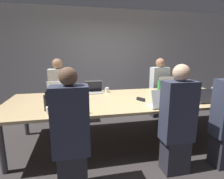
{
  "coord_description": "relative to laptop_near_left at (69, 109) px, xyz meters",
  "views": [
    {
      "loc": [
        -0.85,
        -2.85,
        1.55
      ],
      "look_at": [
        -0.24,
        0.1,
        0.92
      ],
      "focal_mm": 28.0,
      "sensor_mm": 36.0,
      "label": 1
    }
  ],
  "objects": [
    {
      "name": "cup_far_right",
      "position": [
        2.36,
        1.18,
        -0.02
      ],
      "size": [
        0.1,
        0.1,
        0.1
      ],
      "color": "#232328",
      "rests_on": "conference_table"
    },
    {
      "name": "bottle_near_left",
      "position": [
        -0.3,
        0.19,
        0.05
      ],
      "size": [
        0.08,
        0.08,
        0.27
      ],
      "color": "black",
      "rests_on": "conference_table"
    },
    {
      "name": "laptop_near_midright",
      "position": [
        1.31,
        0.01,
        0.01
      ],
      "size": [
        0.34,
        0.27,
        0.27
      ],
      "rotation": [
        0.0,
        0.0,
        3.14
      ],
      "color": "silver",
      "rests_on": "conference_table"
    },
    {
      "name": "bottle_far_right",
      "position": [
        1.8,
        1.06,
        0.03
      ],
      "size": [
        0.07,
        0.07,
        0.24
      ],
      "color": "green",
      "rests_on": "conference_table"
    },
    {
      "name": "laptop_far_left",
      "position": [
        -0.26,
        1.12,
        0.0
      ],
      "size": [
        0.36,
        0.26,
        0.26
      ],
      "color": "#B7B7BC",
      "rests_on": "conference_table"
    },
    {
      "name": "bottle_near_right",
      "position": [
        2.37,
        0.23,
        0.04
      ],
      "size": [
        0.07,
        0.07,
        0.26
      ],
      "color": "#ADD1E0",
      "rests_on": "conference_table"
    },
    {
      "name": "laptop_far_right",
      "position": [
        2.07,
        1.22,
        0.01
      ],
      "size": [
        0.36,
        0.26,
        0.27
      ],
      "color": "#333338",
      "rests_on": "conference_table"
    },
    {
      "name": "cup_near_left",
      "position": [
        -0.26,
        0.06,
        -0.02
      ],
      "size": [
        0.07,
        0.07,
        0.1
      ],
      "color": "white",
      "rests_on": "conference_table"
    },
    {
      "name": "person_far_right",
      "position": [
        2.07,
        1.59,
        -0.14
      ],
      "size": [
        0.4,
        0.24,
        1.43
      ],
      "color": "#2D2D38",
      "rests_on": "ground_plane"
    },
    {
      "name": "laptop_far_midleft",
      "position": [
        0.44,
        1.16,
        -0.0
      ],
      "size": [
        0.34,
        0.24,
        0.24
      ],
      "color": "#B7B7BC",
      "rests_on": "conference_table"
    },
    {
      "name": "laptop_near_left",
      "position": [
        0.0,
        0.0,
        0.0
      ],
      "size": [
        0.35,
        0.24,
        0.24
      ],
      "rotation": [
        0.0,
        0.0,
        3.14
      ],
      "color": "#333338",
      "rests_on": "conference_table"
    },
    {
      "name": "cup_near_right",
      "position": [
        2.38,
        0.16,
        -0.03
      ],
      "size": [
        0.09,
        0.09,
        0.08
      ],
      "color": "white",
      "rests_on": "conference_table"
    },
    {
      "name": "person_near_left",
      "position": [
        0.03,
        -0.42,
        -0.16
      ],
      "size": [
        0.4,
        0.24,
        1.42
      ],
      "rotation": [
        0.0,
        0.0,
        3.14
      ],
      "color": "#2D2D38",
      "rests_on": "ground_plane"
    },
    {
      "name": "cup_near_midright",
      "position": [
        1.55,
        0.09,
        -0.03
      ],
      "size": [
        0.08,
        0.08,
        0.08
      ],
      "color": "red",
      "rests_on": "conference_table"
    },
    {
      "name": "ground_plane",
      "position": [
        0.96,
        0.61,
        -0.84
      ],
      "size": [
        24.0,
        24.0,
        0.0
      ],
      "primitive_type": "plane",
      "color": "#383333"
    },
    {
      "name": "laptop_near_right",
      "position": [
        2.13,
        0.1,
        -0.0
      ],
      "size": [
        0.32,
        0.23,
        0.23
      ],
      "rotation": [
        0.0,
        0.0,
        3.14
      ],
      "color": "#333338",
      "rests_on": "conference_table"
    },
    {
      "name": "conference_table",
      "position": [
        0.96,
        0.61,
        -0.12
      ],
      "size": [
        4.01,
        1.49,
        0.77
      ],
      "color": "#D6B77F",
      "rests_on": "ground_plane"
    },
    {
      "name": "cup_far_midleft",
      "position": [
        0.71,
        1.15,
        -0.02
      ],
      "size": [
        0.08,
        0.08,
        0.1
      ],
      "color": "white",
      "rests_on": "conference_table"
    },
    {
      "name": "person_near_midright",
      "position": [
        1.34,
        -0.37,
        -0.15
      ],
      "size": [
        0.4,
        0.24,
        1.43
      ],
      "rotation": [
        0.0,
        0.0,
        3.14
      ],
      "color": "#2D2D38",
      "rests_on": "ground_plane"
    },
    {
      "name": "stapler",
      "position": [
        1.15,
        0.42,
        -0.05
      ],
      "size": [
        0.11,
        0.15,
        0.05
      ],
      "rotation": [
        0.0,
        0.0,
        0.52
      ],
      "color": "black",
      "rests_on": "conference_table"
    },
    {
      "name": "curtain_wall",
      "position": [
        0.96,
        3.0,
        0.56
      ],
      "size": [
        12.0,
        0.06,
        2.8
      ],
      "color": "#ADADB2",
      "rests_on": "ground_plane"
    },
    {
      "name": "person_far_left",
      "position": [
        -0.26,
        1.6,
        -0.14
      ],
      "size": [
        0.4,
        0.24,
        1.44
      ],
      "color": "#2D2D38",
      "rests_on": "ground_plane"
    }
  ]
}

